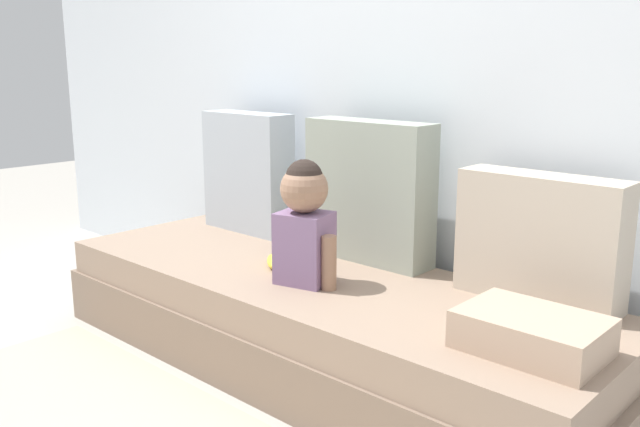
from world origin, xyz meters
The scene contains 9 objects.
ground_plane centered at (0.00, 0.00, 0.00)m, with size 12.00×12.00×0.00m, color #B2ADA3.
back_wall centered at (0.00, 0.54, 1.14)m, with size 5.62×0.10×2.28m, color silver.
couch centered at (0.00, 0.00, 0.19)m, with size 2.42×0.81×0.38m.
throw_pillow_left centered at (-0.75, 0.31, 0.66)m, with size 0.49×0.16×0.58m, color #B2BCC6.
throw_pillow_center centered at (0.00, 0.31, 0.67)m, with size 0.57×0.16×0.58m, color #99A393.
throw_pillow_right centered at (0.75, 0.31, 0.60)m, with size 0.57×0.16×0.45m, color #C1B29E.
toddler centered at (0.02, -0.09, 0.62)m, with size 0.30×0.20×0.47m.
banana centered at (-0.22, -0.04, 0.40)m, with size 0.17×0.04×0.04m, color yellow.
folded_blanket centered at (0.93, -0.10, 0.43)m, with size 0.40×0.28×0.11m, color tan.
Camera 1 is at (1.72, -1.87, 1.20)m, focal length 38.24 mm.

